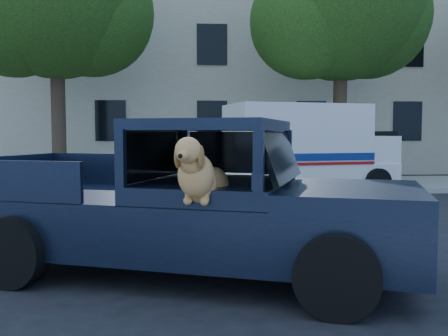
% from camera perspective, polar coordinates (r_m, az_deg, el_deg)
% --- Properties ---
extents(ground, '(120.00, 120.00, 0.00)m').
position_cam_1_polar(ground, '(6.66, -5.04, -10.86)').
color(ground, black).
rests_on(ground, ground).
extents(far_sidewalk, '(60.00, 4.00, 0.15)m').
position_cam_1_polar(far_sidewalk, '(15.72, -4.33, -1.97)').
color(far_sidewalk, gray).
rests_on(far_sidewalk, ground).
extents(lane_stripes, '(21.60, 0.14, 0.01)m').
position_cam_1_polar(lane_stripes, '(10.15, 6.79, -5.67)').
color(lane_stripes, silver).
rests_on(lane_stripes, ground).
extents(street_tree_left, '(6.00, 5.20, 8.60)m').
position_cam_1_polar(street_tree_left, '(17.06, -18.53, 17.38)').
color(street_tree_left, '#332619').
rests_on(street_tree_left, ground).
extents(street_tree_mid, '(6.00, 5.20, 8.60)m').
position_cam_1_polar(street_tree_mid, '(17.26, 13.36, 17.31)').
color(street_tree_mid, '#332619').
rests_on(street_tree_mid, ground).
extents(building_main, '(26.00, 6.00, 9.00)m').
position_cam_1_polar(building_main, '(23.28, 3.32, 10.88)').
color(building_main, beige).
rests_on(building_main, ground).
extents(pickup_truck, '(5.56, 3.61, 1.86)m').
position_cam_1_polar(pickup_truck, '(6.04, -4.42, -6.29)').
color(pickup_truck, black).
rests_on(pickup_truck, ground).
extents(mail_truck, '(4.90, 3.14, 2.50)m').
position_cam_1_polar(mail_truck, '(14.22, 9.34, 1.46)').
color(mail_truck, silver).
rests_on(mail_truck, ground).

